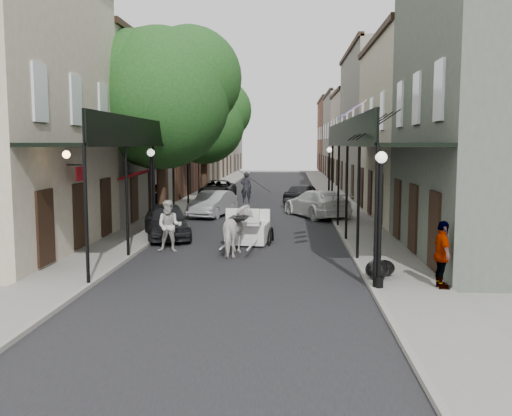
# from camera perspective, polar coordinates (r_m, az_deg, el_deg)

# --- Properties ---
(ground) EXTENTS (140.00, 140.00, 0.00)m
(ground) POSITION_cam_1_polar(r_m,az_deg,el_deg) (17.97, -2.01, -6.53)
(ground) COLOR gray
(ground) RESTS_ON ground
(road) EXTENTS (8.00, 90.00, 0.01)m
(road) POSITION_cam_1_polar(r_m,az_deg,el_deg) (37.69, 0.83, 0.28)
(road) COLOR black
(road) RESTS_ON ground
(sidewalk_left) EXTENTS (2.20, 90.00, 0.12)m
(sidewalk_left) POSITION_cam_1_polar(r_m,az_deg,el_deg) (38.23, -6.67, 0.41)
(sidewalk_left) COLOR gray
(sidewalk_left) RESTS_ON ground
(sidewalk_right) EXTENTS (2.20, 90.00, 0.12)m
(sidewalk_right) POSITION_cam_1_polar(r_m,az_deg,el_deg) (37.80, 8.43, 0.32)
(sidewalk_right) COLOR gray
(sidewalk_right) RESTS_ON ground
(building_row_left) EXTENTS (5.00, 80.00, 10.50)m
(building_row_left) POSITION_cam_1_polar(r_m,az_deg,el_deg) (48.55, -8.91, 7.77)
(building_row_left) COLOR beige
(building_row_left) RESTS_ON ground
(building_row_right) EXTENTS (5.00, 80.00, 10.50)m
(building_row_right) POSITION_cam_1_polar(r_m,az_deg,el_deg) (47.96, 11.80, 7.73)
(building_row_right) COLOR gray
(building_row_right) RESTS_ON ground
(gallery_left) EXTENTS (2.20, 18.05, 4.88)m
(gallery_left) POSITION_cam_1_polar(r_m,az_deg,el_deg) (25.26, -11.48, 6.35)
(gallery_left) COLOR black
(gallery_left) RESTS_ON sidewalk_left
(gallery_right) EXTENTS (2.20, 18.05, 4.88)m
(gallery_right) POSITION_cam_1_polar(r_m,az_deg,el_deg) (24.62, 10.75, 6.37)
(gallery_right) COLOR black
(gallery_right) RESTS_ON sidewalk_right
(tree_near) EXTENTS (7.31, 6.80, 9.63)m
(tree_near) POSITION_cam_1_polar(r_m,az_deg,el_deg) (28.34, -8.73, 11.32)
(tree_near) COLOR #382619
(tree_near) RESTS_ON sidewalk_left
(tree_far) EXTENTS (6.45, 6.00, 8.61)m
(tree_far) POSITION_cam_1_polar(r_m,az_deg,el_deg) (42.07, -4.75, 8.85)
(tree_far) COLOR #382619
(tree_far) RESTS_ON sidewalk_left
(lamppost_right_near) EXTENTS (0.32, 0.32, 3.71)m
(lamppost_right_near) POSITION_cam_1_polar(r_m,az_deg,el_deg) (15.76, 12.28, -0.93)
(lamppost_right_near) COLOR black
(lamppost_right_near) RESTS_ON sidewalk_right
(lamppost_left) EXTENTS (0.32, 0.32, 3.71)m
(lamppost_left) POSITION_cam_1_polar(r_m,az_deg,el_deg) (24.22, -10.39, 1.63)
(lamppost_left) COLOR black
(lamppost_left) RESTS_ON sidewalk_left
(lamppost_right_far) EXTENTS (0.32, 0.32, 3.71)m
(lamppost_right_far) POSITION_cam_1_polar(r_m,az_deg,el_deg) (35.58, 7.32, 3.17)
(lamppost_right_far) COLOR black
(lamppost_right_far) RESTS_ON sidewalk_right
(horse) EXTENTS (1.15, 2.18, 1.78)m
(horse) POSITION_cam_1_polar(r_m,az_deg,el_deg) (20.72, -1.80, -2.30)
(horse) COLOR silver
(horse) RESTS_ON ground
(carriage) EXTENTS (1.98, 2.74, 2.97)m
(carriage) POSITION_cam_1_polar(r_m,az_deg,el_deg) (23.38, -0.58, -0.64)
(carriage) COLOR black
(carriage) RESTS_ON ground
(pedestrian_walking) EXTENTS (0.96, 0.76, 1.95)m
(pedestrian_walking) POSITION_cam_1_polar(r_m,az_deg,el_deg) (21.52, -8.65, -1.80)
(pedestrian_walking) COLOR beige
(pedestrian_walking) RESTS_ON ground
(pedestrian_sidewalk_left) EXTENTS (1.22, 1.11, 1.64)m
(pedestrian_sidewalk_left) POSITION_cam_1_polar(r_m,az_deg,el_deg) (32.75, -9.80, 0.91)
(pedestrian_sidewalk_left) COLOR gray
(pedestrian_sidewalk_left) RESTS_ON sidewalk_left
(pedestrian_sidewalk_right) EXTENTS (0.50, 1.10, 1.85)m
(pedestrian_sidewalk_right) POSITION_cam_1_polar(r_m,az_deg,el_deg) (16.26, 18.14, -4.46)
(pedestrian_sidewalk_right) COLOR gray
(pedestrian_sidewalk_right) RESTS_ON sidewalk_right
(car_left_near) EXTENTS (3.00, 4.76, 1.51)m
(car_left_near) POSITION_cam_1_polar(r_m,az_deg,el_deg) (24.73, -8.93, -1.27)
(car_left_near) COLOR black
(car_left_near) RESTS_ON ground
(car_left_mid) EXTENTS (2.43, 4.52, 1.42)m
(car_left_mid) POSITION_cam_1_polar(r_m,az_deg,el_deg) (31.90, -4.31, 0.42)
(car_left_mid) COLOR #A9A9AE
(car_left_mid) RESTS_ON ground
(car_left_far) EXTENTS (2.41, 5.09, 1.40)m
(car_left_far) POSITION_cam_1_polar(r_m,az_deg,el_deg) (41.90, -3.85, 1.84)
(car_left_far) COLOR black
(car_left_far) RESTS_ON ground
(car_right_near) EXTENTS (4.03, 5.64, 1.52)m
(car_right_near) POSITION_cam_1_polar(r_m,az_deg,el_deg) (31.65, 6.11, 0.45)
(car_right_near) COLOR white
(car_right_near) RESTS_ON ground
(car_right_far) EXTENTS (3.05, 4.73, 1.50)m
(car_right_far) POSITION_cam_1_polar(r_m,az_deg,el_deg) (37.59, 4.80, 1.38)
(car_right_far) COLOR black
(car_right_far) RESTS_ON ground
(trash_bags) EXTENTS (0.93, 1.08, 0.57)m
(trash_bags) POSITION_cam_1_polar(r_m,az_deg,el_deg) (17.13, 12.30, -5.99)
(trash_bags) COLOR black
(trash_bags) RESTS_ON sidewalk_right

